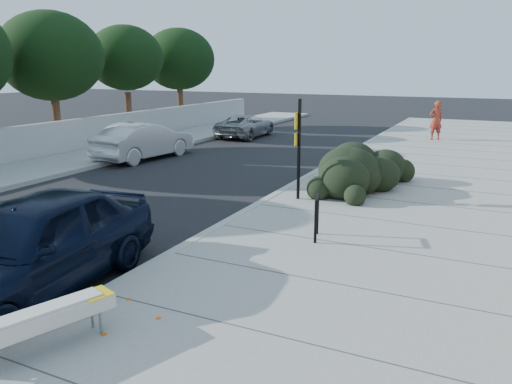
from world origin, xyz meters
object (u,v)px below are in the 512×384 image
(sign_post, at_px, (299,143))
(pedestrian, at_px, (436,120))
(bench, at_px, (43,319))
(sedan_navy, at_px, (32,246))
(bike_rack, at_px, (317,213))
(wagon_silver, at_px, (144,141))
(suv_silver, at_px, (246,126))

(sign_post, bearing_deg, pedestrian, 91.19)
(bench, xyz_separation_m, sedan_navy, (-1.76, 1.37, 0.26))
(bike_rack, xyz_separation_m, sign_post, (-1.55, 2.93, 0.99))
(sign_post, bearing_deg, wagon_silver, 164.53)
(sedan_navy, bearing_deg, pedestrian, 73.19)
(bike_rack, bearing_deg, sedan_navy, -144.11)
(bench, xyz_separation_m, sign_post, (0.19, 8.63, 1.11))
(sedan_navy, bearing_deg, bike_rack, 44.88)
(sign_post, relative_size, sedan_navy, 0.55)
(suv_silver, bearing_deg, wagon_silver, 82.12)
(bench, height_order, sign_post, sign_post)
(sedan_navy, bearing_deg, bench, -43.98)
(pedestrian, bearing_deg, wagon_silver, 8.35)
(bike_rack, height_order, sign_post, sign_post)
(bench, bearing_deg, suv_silver, 129.61)
(wagon_silver, xyz_separation_m, suv_silver, (0.76, 7.81, -0.15))
(bike_rack, xyz_separation_m, suv_silver, (-9.07, 14.63, -0.11))
(bike_rack, height_order, suv_silver, suv_silver)
(bike_rack, height_order, wagon_silver, wagon_silver)
(bike_rack, bearing_deg, suv_silver, 106.73)
(sedan_navy, bearing_deg, sign_post, 68.87)
(sign_post, height_order, sedan_navy, sign_post)
(wagon_silver, bearing_deg, pedestrian, -129.62)
(sign_post, distance_m, sedan_navy, 7.56)
(bike_rack, distance_m, sign_post, 3.47)
(bike_rack, relative_size, pedestrian, 0.48)
(bench, xyz_separation_m, wagon_silver, (-8.10, 12.50, 0.16))
(bench, height_order, bike_rack, bike_rack)
(bike_rack, relative_size, wagon_silver, 0.20)
(sign_post, distance_m, pedestrian, 14.14)
(bike_rack, xyz_separation_m, pedestrian, (0.52, 16.91, 0.41))
(sign_post, height_order, pedestrian, sign_post)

